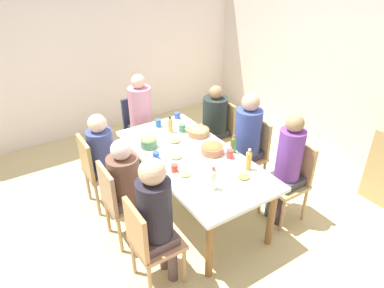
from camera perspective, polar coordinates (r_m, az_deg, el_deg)
name	(u,v)px	position (r m, az deg, el deg)	size (l,w,h in m)	color
ground_plane	(192,208)	(4.10, 0.00, -10.64)	(6.09, 6.09, 0.00)	#CEBD89
wall_back	(346,67)	(5.05, 24.17, 11.62)	(5.32, 0.12, 2.60)	silver
wall_left	(101,49)	(5.65, -14.89, 14.96)	(0.12, 4.93, 2.60)	white
dining_table	(192,162)	(3.71, 0.00, -3.02)	(1.94, 0.95, 0.72)	white
chair_0	(97,168)	(4.00, -15.51, -3.91)	(0.40, 0.40, 0.90)	tan
person_0	(103,152)	(3.93, -14.60, -1.37)	(0.30, 0.30, 1.15)	#2F3A4D
chair_1	(291,177)	(3.87, 16.09, -5.28)	(0.40, 0.40, 0.90)	tan
person_1	(288,162)	(3.69, 15.61, -2.86)	(0.30, 0.30, 1.27)	#3E363A
chair_2	(139,126)	(4.82, -8.71, 3.00)	(0.40, 0.40, 0.90)	#284152
person_2	(141,112)	(4.65, -8.47, 5.25)	(0.30, 0.30, 1.27)	#383D47
chair_3	(219,130)	(4.67, 4.54, 2.30)	(0.40, 0.40, 0.90)	tan
person_3	(214,119)	(4.53, 3.72, 4.15)	(0.33, 0.33, 1.16)	#413E3B
chair_4	(119,199)	(3.50, -12.02, -8.97)	(0.40, 0.40, 0.90)	tan
person_4	(126,181)	(3.41, -10.92, -6.08)	(0.31, 0.31, 1.15)	#514B3D
chair_5	(148,240)	(3.04, -7.24, -15.58)	(0.40, 0.40, 0.90)	tan
person_5	(156,213)	(2.89, -5.95, -11.32)	(0.30, 0.30, 1.30)	brown
chair_6	(251,151)	(4.24, 9.77, -1.14)	(0.40, 0.40, 0.90)	tan
person_6	(247,135)	(4.06, 9.12, 1.51)	(0.31, 0.31, 1.27)	#3C363E
plate_0	(244,178)	(3.36, 8.55, -5.53)	(0.22, 0.22, 0.04)	silver
plate_1	(175,141)	(3.92, -2.86, 0.43)	(0.25, 0.25, 0.04)	white
plate_2	(185,175)	(3.36, -1.13, -5.15)	(0.20, 0.20, 0.04)	silver
plate_3	(176,158)	(3.63, -2.60, -2.26)	(0.22, 0.22, 0.04)	silver
bowl_0	(212,149)	(3.71, 3.37, -0.79)	(0.25, 0.25, 0.10)	#9F6344
bowl_1	(149,142)	(3.84, -7.18, 0.26)	(0.18, 0.18, 0.12)	#46774C
bowl_2	(198,131)	(4.07, 1.04, 2.14)	(0.26, 0.26, 0.09)	#9A6E43
cup_0	(175,168)	(3.41, -2.88, -4.05)	(0.11, 0.07, 0.08)	#C54737
cup_1	(177,116)	(4.48, -2.44, 4.74)	(0.11, 0.08, 0.08)	#385098
cup_2	(156,156)	(3.63, -5.96, -1.96)	(0.11, 0.07, 0.07)	#2D52A4
cup_3	(158,123)	(4.28, -5.60, 3.46)	(0.11, 0.07, 0.09)	#3461A6
cup_4	(182,128)	(4.15, -1.62, 2.67)	(0.12, 0.08, 0.09)	#44855D
cup_5	(230,154)	(3.64, 6.31, -1.65)	(0.11, 0.07, 0.10)	#C5423F
bottle_0	(170,125)	(4.12, -3.64, 3.16)	(0.06, 0.06, 0.20)	tan
bottle_1	(234,144)	(3.72, 6.94, -0.08)	(0.05, 0.05, 0.21)	#488037
bottle_2	(249,160)	(3.45, 9.38, -2.64)	(0.06, 0.06, 0.23)	gold
bottle_3	(213,179)	(3.15, 3.56, -5.79)	(0.07, 0.07, 0.23)	silver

